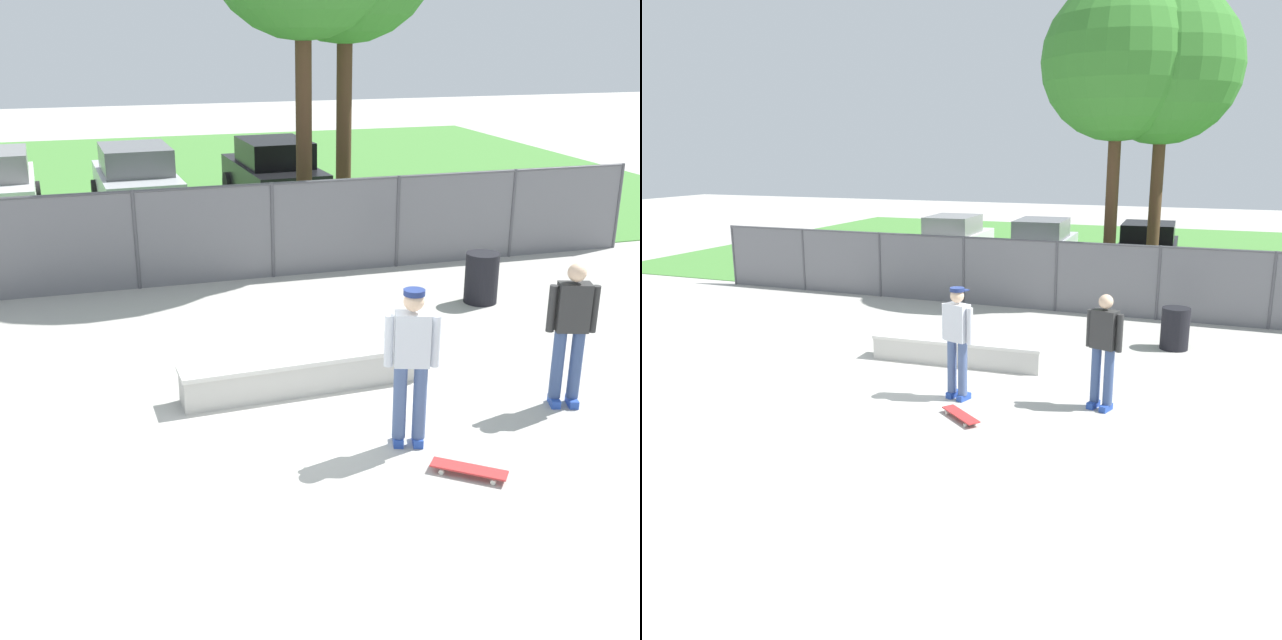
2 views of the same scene
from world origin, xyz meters
TOP-DOWN VIEW (x-y plane):
  - ground_plane at (0.00, 0.00)m, footprint 80.00×80.00m
  - grass_strip at (0.00, 16.09)m, footprint 29.18×20.00m
  - concrete_ledge at (0.51, 0.88)m, footprint 3.30×0.63m
  - skateboarder at (1.20, -0.84)m, footprint 0.58×0.37m
  - skateboard at (1.57, -1.63)m, footprint 0.75×0.65m
  - chainlink_fence at (0.00, 5.79)m, footprint 17.25×0.07m
  - tree_near_left at (2.26, 7.32)m, footprint 3.82×3.82m
  - tree_near_right at (3.29, 7.94)m, footprint 3.80×3.80m
  - car_white at (-4.04, 12.14)m, footprint 2.17×4.28m
  - car_silver at (-0.75, 12.02)m, footprint 2.17×4.28m
  - car_black at (2.75, 12.13)m, footprint 2.17×4.28m
  - bystander at (3.44, -0.43)m, footprint 0.57×0.37m
  - trash_bin at (4.26, 3.39)m, footprint 0.56×0.56m

SIDE VIEW (x-z plane):
  - ground_plane at x=0.00m, z-range 0.00..0.00m
  - grass_strip at x=0.00m, z-range 0.00..0.02m
  - skateboard at x=1.57m, z-range 0.03..0.12m
  - concrete_ledge at x=0.51m, z-range 0.00..0.47m
  - trash_bin at x=4.26m, z-range 0.00..0.85m
  - car_white at x=-4.04m, z-range 0.01..1.67m
  - car_silver at x=-0.75m, z-range 0.01..1.67m
  - car_black at x=2.75m, z-range 0.01..1.67m
  - chainlink_fence at x=0.00m, z-range 0.08..1.85m
  - bystander at x=3.44m, z-range 0.10..1.92m
  - skateboarder at x=1.20m, z-range 0.11..1.95m
  - tree_near_right at x=3.29m, z-range 1.99..9.84m
  - tree_near_left at x=2.26m, z-range 2.03..9.97m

